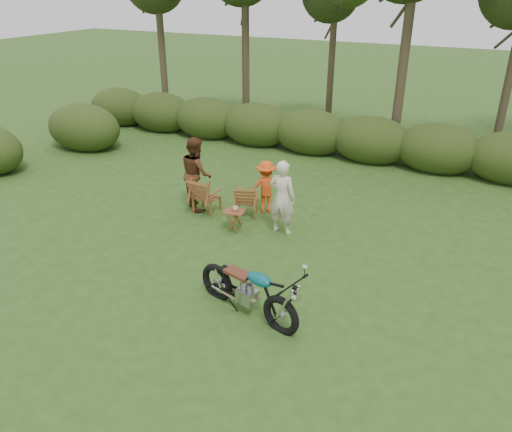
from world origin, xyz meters
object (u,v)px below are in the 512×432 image
at_px(motorcycle, 247,312).
at_px(lawn_chair_left, 207,212).
at_px(side_table, 235,221).
at_px(lawn_chair_right, 247,215).
at_px(adult_b, 198,207).
at_px(child, 266,211).
at_px(cup, 236,208).
at_px(adult_a, 281,232).

bearing_deg(motorcycle, lawn_chair_left, 146.14).
bearing_deg(motorcycle, side_table, 137.89).
relative_size(lawn_chair_right, adult_b, 0.48).
xyz_separation_m(lawn_chair_right, child, (0.32, 0.40, 0.00)).
xyz_separation_m(adult_b, child, (1.65, 0.50, 0.00)).
relative_size(side_table, cup, 3.61).
distance_m(lawn_chair_right, child, 0.51).
xyz_separation_m(lawn_chair_right, adult_b, (-1.34, -0.10, 0.00)).
xyz_separation_m(lawn_chair_left, child, (1.29, 0.66, 0.00)).
bearing_deg(cup, motorcycle, -57.97).
bearing_deg(side_table, cup, 69.72).
bearing_deg(cup, child, 81.16).
xyz_separation_m(cup, adult_a, (0.98, 0.35, -0.54)).
distance_m(cup, adult_a, 1.18).
bearing_deg(child, adult_b, -14.05).
bearing_deg(lawn_chair_left, child, -151.05).
distance_m(cup, adult_b, 1.71).
xyz_separation_m(lawn_chair_left, adult_a, (2.08, -0.19, 0.00)).
xyz_separation_m(lawn_chair_right, lawn_chair_left, (-0.97, -0.26, 0.00)).
relative_size(lawn_chair_left, cup, 6.91).
height_order(motorcycle, adult_a, adult_a).
distance_m(cup, child, 1.33).
height_order(side_table, child, child).
distance_m(side_table, cup, 0.30).
height_order(lawn_chair_right, adult_b, adult_b).
height_order(cup, adult_b, adult_b).
relative_size(side_table, adult_b, 0.27).
distance_m(lawn_chair_right, cup, 0.97).
height_order(lawn_chair_right, cup, cup).
xyz_separation_m(lawn_chair_right, adult_a, (1.11, -0.45, 0.00)).
relative_size(lawn_chair_right, side_table, 1.77).
bearing_deg(adult_b, motorcycle, 177.59).
height_order(side_table, adult_b, adult_b).
bearing_deg(lawn_chair_right, lawn_chair_left, -4.56).
distance_m(adult_a, adult_b, 2.48).
height_order(lawn_chair_left, adult_a, adult_a).
relative_size(cup, adult_b, 0.07).
distance_m(lawn_chair_right, adult_b, 1.34).
relative_size(lawn_chair_left, side_table, 1.92).
bearing_deg(cup, lawn_chair_left, 153.86).
height_order(lawn_chair_left, cup, cup).
bearing_deg(lawn_chair_left, adult_b, -22.83).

